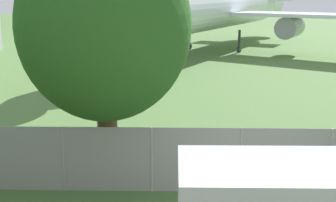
% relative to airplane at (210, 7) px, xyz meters
% --- Properties ---
extents(perimeter_fence, '(56.07, 0.07, 1.94)m').
position_rel_airplane_xyz_m(perimeter_fence, '(-6.19, -32.03, -3.26)').
color(perimeter_fence, gray).
rests_on(perimeter_fence, ground).
extents(airplane, '(31.71, 39.46, 12.94)m').
position_rel_airplane_xyz_m(airplane, '(0.00, 0.00, 0.00)').
color(airplane, white).
rests_on(airplane, ground).
extents(tree_behind_benches, '(4.93, 4.93, 7.44)m').
position_rel_airplane_xyz_m(tree_behind_benches, '(-4.99, -31.44, 0.47)').
color(tree_behind_benches, '#4C3823').
rests_on(tree_behind_benches, ground).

